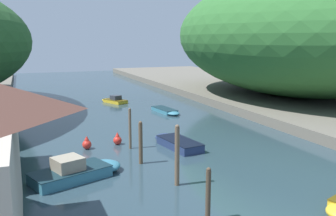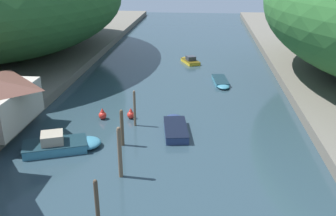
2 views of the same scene
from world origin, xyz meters
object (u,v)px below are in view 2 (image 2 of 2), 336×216
object	(u,v)px
boat_white_cruiser	(63,144)
channel_buoy_far	(131,114)
boat_far_upstream	(189,60)
channel_buoy_near	(103,115)
boat_near_quay	(221,82)
boat_moored_right	(175,127)

from	to	relation	value
boat_white_cruiser	channel_buoy_far	size ratio (longest dim) A/B	5.99
boat_far_upstream	boat_white_cruiser	world-z (taller)	boat_white_cruiser
boat_white_cruiser	channel_buoy_near	size ratio (longest dim) A/B	5.79
boat_white_cruiser	channel_buoy_near	xyz separation A→B (m)	(1.45, 5.99, -0.05)
boat_near_quay	channel_buoy_far	distance (m)	13.70
channel_buoy_near	channel_buoy_far	distance (m)	2.53
boat_white_cruiser	channel_buoy_far	world-z (taller)	boat_white_cruiser
boat_near_quay	channel_buoy_far	xyz separation A→B (m)	(-8.45, -10.79, 0.18)
boat_near_quay	channel_buoy_near	bearing A→B (deg)	38.29
boat_far_upstream	boat_moored_right	distance (m)	22.17
boat_white_cruiser	channel_buoy_far	bearing A→B (deg)	127.49
boat_near_quay	boat_white_cruiser	xyz separation A→B (m)	(-12.40, -17.15, 0.24)
boat_white_cruiser	channel_buoy_near	world-z (taller)	boat_white_cruiser
boat_far_upstream	channel_buoy_near	world-z (taller)	channel_buoy_near
boat_moored_right	channel_buoy_near	distance (m)	6.89
boat_far_upstream	boat_near_quay	size ratio (longest dim) A/B	0.87
boat_near_quay	channel_buoy_far	size ratio (longest dim) A/B	5.00
boat_near_quay	boat_moored_right	distance (m)	13.56
boat_far_upstream	channel_buoy_far	xyz separation A→B (m)	(-4.39, -20.09, 0.09)
boat_near_quay	channel_buoy_far	bearing A→B (deg)	44.68
channel_buoy_near	boat_white_cruiser	bearing A→B (deg)	-103.63
boat_white_cruiser	boat_moored_right	bearing A→B (deg)	97.13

